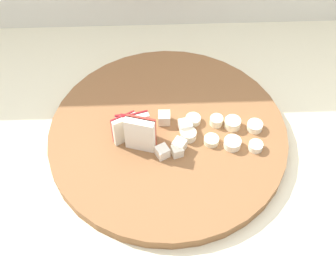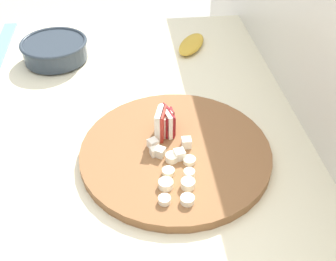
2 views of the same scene
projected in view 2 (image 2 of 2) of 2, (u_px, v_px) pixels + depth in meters
tile_backsplash at (311, 227)px, 1.02m from camera, size 2.40×0.04×1.39m
cutting_board at (177, 152)px, 0.88m from camera, size 0.41×0.41×0.02m
apple_wedge_fan at (168, 123)px, 0.90m from camera, size 0.07×0.05×0.07m
apple_dice_pile at (171, 149)px, 0.86m from camera, size 0.07×0.09×0.02m
banana_slice_rows at (180, 178)px, 0.80m from camera, size 0.14×0.09×0.02m
ceramic_bowl at (56, 49)px, 1.18m from camera, size 0.19×0.19×0.06m
banana_peel at (193, 44)px, 1.25m from camera, size 0.16×0.12×0.03m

